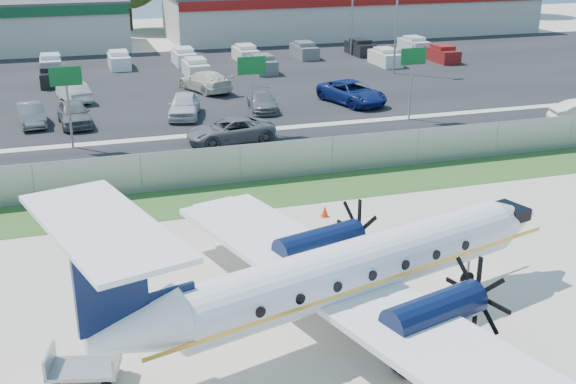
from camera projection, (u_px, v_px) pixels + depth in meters
name	position (u px, v px, depth m)	size (l,w,h in m)	color
ground	(341.00, 314.00, 24.48)	(170.00, 170.00, 0.00)	beige
grass_verge	(251.00, 195.00, 35.20)	(170.00, 4.00, 0.02)	#2D561E
access_road	(220.00, 154.00, 41.45)	(170.00, 8.00, 0.02)	black
parking_lot	(165.00, 83.00, 60.23)	(170.00, 32.00, 0.02)	black
perimeter_fence	(241.00, 164.00, 36.64)	(120.00, 0.06, 1.99)	gray
building_east	(354.00, 12.00, 86.33)	(44.40, 12.40, 5.24)	beige
sign_left	(67.00, 88.00, 41.43)	(1.80, 0.26, 5.00)	gray
sign_mid	(252.00, 76.00, 44.55)	(1.80, 0.26, 5.00)	gray
sign_right	(412.00, 67.00, 47.66)	(1.80, 0.26, 5.00)	gray
light_pole_ne	(397.00, 13.00, 62.29)	(0.90, 0.35, 9.09)	gray
light_pole_se	(352.00, 2.00, 71.23)	(0.90, 0.35, 9.09)	gray
tree_line	(125.00, 30.00, 90.62)	(112.00, 6.00, 14.00)	#294C16
aircraft	(347.00, 271.00, 22.77)	(18.17, 17.74, 5.55)	white
baggage_cart_near	(84.00, 367.00, 20.67)	(2.22, 1.65, 1.04)	gray
cone_starboard_wing	(325.00, 211.00, 32.59)	(0.36, 0.36, 0.51)	#FF3A08
road_car_mid	(231.00, 142.00, 43.81)	(2.45, 5.31, 1.48)	#595B5E
parked_car_a	(33.00, 125.00, 47.56)	(1.53, 4.38, 1.44)	#595B5E
parked_car_b	(75.00, 125.00, 47.55)	(1.92, 4.78, 1.63)	#595B5E
parked_car_c	(185.00, 117.00, 49.60)	(1.96, 4.88, 1.66)	silver
parked_car_d	(262.00, 110.00, 51.36)	(1.85, 4.55, 1.32)	#595B5E
parked_car_e	(352.00, 104.00, 53.33)	(2.75, 5.96, 1.66)	navy
parked_car_f	(75.00, 102.00, 53.93)	(1.56, 4.47, 1.47)	beige
parked_car_g	(205.00, 91.00, 57.28)	(2.27, 5.59, 1.62)	beige
far_parking_rows	(157.00, 72.00, 64.70)	(56.00, 10.00, 1.60)	gray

